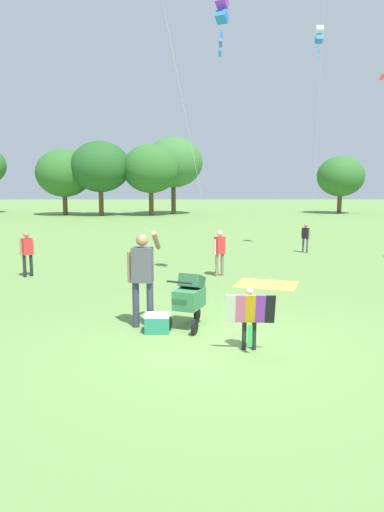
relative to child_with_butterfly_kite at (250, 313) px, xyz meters
name	(u,v)px	position (x,y,z in m)	size (l,w,h in m)	color
ground_plane	(218,345)	(-0.50, 0.26, -0.64)	(120.00, 120.00, 0.00)	#668E47
treeline_distant	(180,168)	(-1.67, 30.57, 3.02)	(40.66, 6.35, 6.06)	brown
child_with_butterfly_kite	(250,313)	(0.00, 0.00, 0.00)	(0.79, 0.37, 1.04)	#232328
person_adult_flyer	(143,272)	(-1.84, 1.28, 0.43)	(0.61, 0.54, 1.85)	#33384C
stroller	(190,296)	(-0.97, 1.28, -0.03)	(0.78, 1.11, 1.03)	black
kite_adult_black	(221,12)	(-0.20, 4.78, 6.08)	(1.60, 3.60, 7.11)	purple
kite_orange_delta	(319,37)	(3.66, 10.56, 7.11)	(0.99, 3.88, 8.15)	white
person_red_shirt	(27,250)	(-5.60, 6.09, 0.12)	(0.32, 0.31, 1.29)	#232328
person_sitting_far	(306,236)	(3.44, 10.61, 0.01)	(0.27, 0.27, 1.11)	#4C4C51
person_kid_running	(220,249)	(-0.10, 6.16, 0.14)	(0.36, 0.31, 1.32)	#7F705B
picnic_blanket	(266,284)	(1.08, 4.96, -0.63)	(1.57, 1.23, 0.02)	gold
cooler_box	(157,323)	(-1.56, 0.95, -0.46)	(0.45, 0.33, 0.35)	#288466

